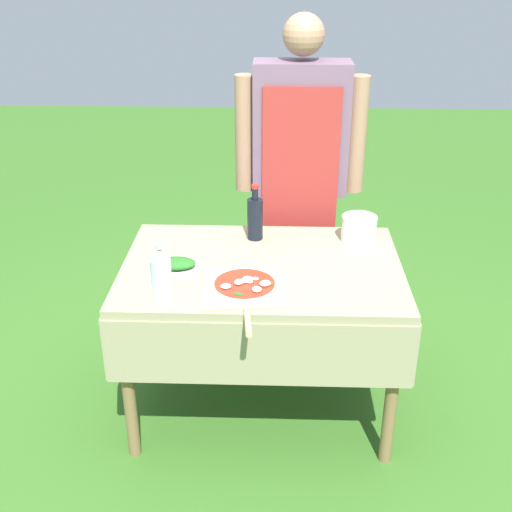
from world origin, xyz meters
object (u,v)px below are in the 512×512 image
(pizza_on_peel, at_px, (245,287))
(herb_container, at_px, (176,264))
(water_bottle, at_px, (161,274))
(prep_table, at_px, (262,285))
(oil_bottle, at_px, (255,218))
(mixing_tub, at_px, (359,229))
(person_cook, at_px, (300,161))

(pizza_on_peel, distance_m, herb_container, 0.34)
(water_bottle, bearing_deg, prep_table, 39.34)
(pizza_on_peel, distance_m, oil_bottle, 0.50)
(pizza_on_peel, bearing_deg, mixing_tub, 38.62)
(water_bottle, height_order, herb_container, water_bottle)
(water_bottle, xyz_separation_m, herb_container, (0.01, 0.25, -0.09))
(prep_table, xyz_separation_m, oil_bottle, (-0.04, 0.27, 0.20))
(person_cook, relative_size, herb_container, 8.35)
(person_cook, distance_m, water_bottle, 1.08)
(oil_bottle, distance_m, mixing_tub, 0.48)
(water_bottle, bearing_deg, herb_container, 87.03)
(mixing_tub, bearing_deg, water_bottle, -145.29)
(oil_bottle, xyz_separation_m, mixing_tub, (0.47, -0.01, -0.04))
(person_cook, xyz_separation_m, mixing_tub, (0.27, -0.37, -0.20))
(pizza_on_peel, distance_m, water_bottle, 0.34)
(pizza_on_peel, relative_size, water_bottle, 2.19)
(water_bottle, bearing_deg, pizza_on_peel, 14.17)
(mixing_tub, bearing_deg, prep_table, -149.73)
(herb_container, bearing_deg, water_bottle, -92.97)
(prep_table, distance_m, person_cook, 0.74)
(person_cook, height_order, oil_bottle, person_cook)
(pizza_on_peel, bearing_deg, person_cook, 69.31)
(oil_bottle, relative_size, mixing_tub, 1.64)
(herb_container, bearing_deg, pizza_on_peel, -29.77)
(water_bottle, height_order, mixing_tub, water_bottle)
(pizza_on_peel, xyz_separation_m, herb_container, (-0.30, 0.17, 0.01))
(person_cook, bearing_deg, oil_bottle, 59.77)
(person_cook, distance_m, pizza_on_peel, 0.91)
(prep_table, distance_m, pizza_on_peel, 0.26)
(water_bottle, relative_size, mixing_tub, 1.48)
(oil_bottle, bearing_deg, herb_container, -135.00)
(pizza_on_peel, relative_size, mixing_tub, 3.25)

